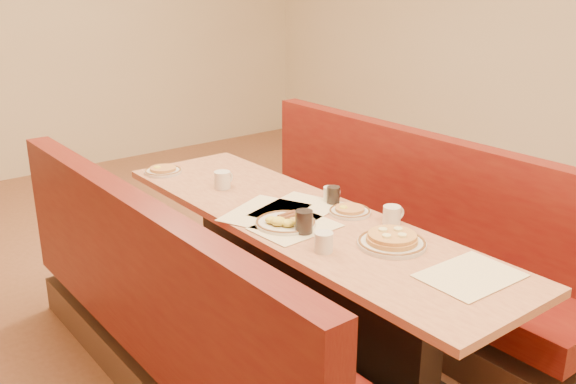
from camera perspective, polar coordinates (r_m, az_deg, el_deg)
ground at (r=3.60m, az=1.21°, el=-13.40°), size 8.00×8.00×0.00m
diner_table at (r=3.41m, az=1.26°, el=-8.10°), size 0.70×2.50×0.75m
booth_left at (r=3.06m, az=-9.66°, el=-12.10°), size 0.55×2.50×1.05m
booth_right at (r=3.87m, az=9.71°, el=-5.08°), size 0.55×2.50×1.05m
placemat_near_left at (r=3.12m, az=0.65°, el=-3.13°), size 0.41×0.32×0.00m
placemat_near_right at (r=2.75m, az=15.89°, el=-7.15°), size 0.40×0.31×0.00m
placemat_far_left at (r=3.30m, az=-2.06°, el=-1.82°), size 0.53×0.47×0.00m
placemat_far_right at (r=3.34m, az=0.83°, el=-1.53°), size 0.53×0.46×0.00m
pancake_plate at (r=2.95m, az=9.22°, el=-4.30°), size 0.31×0.31×0.07m
eggs_plate at (r=3.14m, az=-0.25°, el=-2.70°), size 0.30×0.30×0.06m
extra_plate_mid at (r=3.31m, az=5.49°, el=-1.66°), size 0.21×0.21×0.04m
extra_plate_far at (r=4.02m, az=-11.06°, el=1.90°), size 0.23×0.23×0.05m
coffee_mug_a at (r=3.18m, az=9.26°, el=-2.03°), size 0.12×0.09×0.09m
coffee_mug_b at (r=2.85m, az=3.23°, el=-4.41°), size 0.12×0.08×0.09m
coffee_mug_c at (r=3.46m, az=3.82°, el=-0.16°), size 0.11×0.07×0.08m
coffee_mug_d at (r=3.68m, az=-5.82°, el=1.12°), size 0.13×0.09×0.10m
soda_tumbler_near at (r=3.03m, az=1.43°, el=-2.71°), size 0.08×0.08×0.12m
soda_tumbler_mid at (r=3.42m, az=4.05°, el=-0.29°), size 0.07×0.07×0.10m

